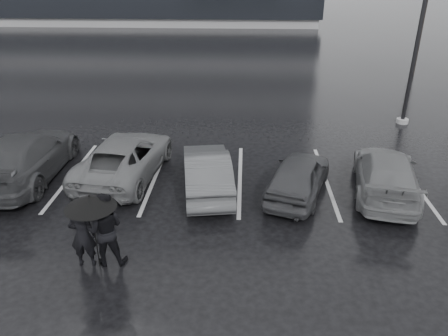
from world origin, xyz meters
name	(u,v)px	position (x,y,z in m)	size (l,w,h in m)	color
ground	(217,219)	(0.00, 0.00, 0.00)	(160.00, 160.00, 0.00)	black
car_main	(299,176)	(2.37, 1.57, 0.62)	(1.47, 3.64, 1.24)	black
car_west_a	(207,171)	(-0.41, 1.71, 0.64)	(1.36, 3.91, 1.29)	#303033
car_west_b	(125,157)	(-3.17, 2.60, 0.66)	(2.18, 4.73, 1.32)	#4B4B4E
car_west_c	(26,156)	(-6.34, 2.29, 0.75)	(2.10, 5.17, 1.50)	black
car_east	(386,174)	(5.03, 1.80, 0.64)	(1.78, 4.38, 1.27)	#4B4B4E
pedestrian_left	(82,235)	(-2.96, -2.08, 0.82)	(0.60, 0.39, 1.64)	black
pedestrian_right	(105,229)	(-2.46, -1.97, 0.92)	(0.89, 0.69, 1.83)	black
umbrella	(90,202)	(-2.63, -2.16, 1.76)	(1.14, 1.14, 1.93)	black
lamp_post	(420,25)	(7.61, 8.12, 4.13)	(0.49, 0.49, 9.02)	#939396
stall_stripes	(197,178)	(-0.80, 2.50, 0.00)	(19.72, 5.00, 0.00)	#B1B1B4
tree_north	(426,1)	(11.00, 17.00, 4.25)	(0.26, 0.26, 8.50)	black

